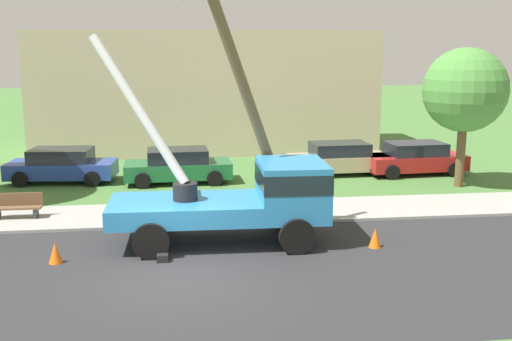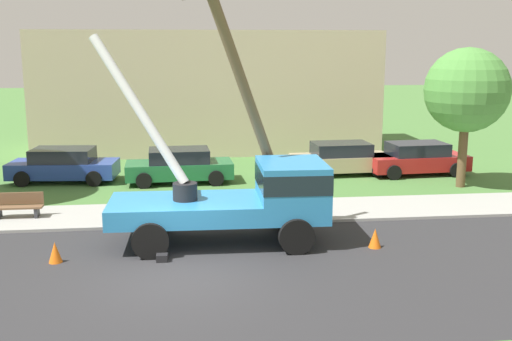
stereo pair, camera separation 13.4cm
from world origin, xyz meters
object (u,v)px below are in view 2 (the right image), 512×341
object	(u,v)px
parked_sedan_green	(179,166)
park_bench	(18,206)
parked_sedan_tan	(341,159)
traffic_cone_behind	(55,252)
parked_sedan_red	(417,159)
parked_sedan_blue	(64,165)
traffic_cone_ahead	(375,238)
roadside_tree_near	(467,91)
utility_truck	(247,195)
leaning_utility_pole	(246,93)

from	to	relation	value
parked_sedan_green	park_bench	world-z (taller)	parked_sedan_green
parked_sedan_green	parked_sedan_tan	distance (m)	7.17
traffic_cone_behind	parked_sedan_red	world-z (taller)	parked_sedan_red
park_bench	parked_sedan_red	bearing A→B (deg)	19.37
traffic_cone_behind	park_bench	distance (m)	4.75
parked_sedan_blue	parked_sedan_red	bearing A→B (deg)	-0.94
traffic_cone_ahead	roadside_tree_near	xyz separation A→B (m)	(5.80, 7.04, 3.61)
traffic_cone_behind	parked_sedan_tan	xyz separation A→B (m)	(10.33, 10.20, 0.43)
utility_truck	parked_sedan_tan	bearing A→B (deg)	60.46
utility_truck	parked_sedan_blue	size ratio (longest dim) A/B	1.49
utility_truck	roadside_tree_near	distance (m)	11.41
utility_truck	park_bench	size ratio (longest dim) A/B	4.22
parked_sedan_green	parked_sedan_tan	size ratio (longest dim) A/B	1.00
park_bench	roadside_tree_near	bearing A→B (deg)	10.07
leaning_utility_pole	parked_sedan_blue	distance (m)	11.08
utility_truck	parked_sedan_red	bearing A→B (deg)	45.57
roadside_tree_near	traffic_cone_behind	bearing A→B (deg)	-153.56
traffic_cone_ahead	parked_sedan_red	distance (m)	10.82
utility_truck	park_bench	distance (m)	7.95
traffic_cone_behind	roadside_tree_near	size ratio (longest dim) A/B	0.10
parked_sedan_green	traffic_cone_behind	bearing A→B (deg)	-108.89
utility_truck	parked_sedan_green	distance (m)	8.47
leaning_utility_pole	park_bench	world-z (taller)	leaning_utility_pole
parked_sedan_blue	roadside_tree_near	bearing A→B (deg)	-9.91
parked_sedan_green	park_bench	size ratio (longest dim) A/B	2.79
traffic_cone_ahead	traffic_cone_behind	size ratio (longest dim) A/B	1.00
parked_sedan_green	parked_sedan_tan	world-z (taller)	same
traffic_cone_behind	parked_sedan_tan	bearing A→B (deg)	44.62
traffic_cone_ahead	traffic_cone_behind	bearing A→B (deg)	-178.69
traffic_cone_behind	parked_sedan_red	xyz separation A→B (m)	(13.69, 9.82, 0.43)
traffic_cone_behind	roadside_tree_near	distance (m)	16.67
utility_truck	parked_sedan_blue	distance (m)	11.24
parked_sedan_tan	park_bench	bearing A→B (deg)	-154.47
parked_sedan_red	park_bench	distance (m)	16.66
leaning_utility_pole	parked_sedan_tan	size ratio (longest dim) A/B	1.87
traffic_cone_ahead	parked_sedan_blue	distance (m)	14.34
utility_truck	parked_sedan_blue	bearing A→B (deg)	127.64
traffic_cone_ahead	utility_truck	bearing A→B (deg)	164.40
parked_sedan_blue	roadside_tree_near	distance (m)	16.74
traffic_cone_behind	parked_sedan_tan	world-z (taller)	parked_sedan_tan
leaning_utility_pole	roadside_tree_near	size ratio (longest dim) A/B	1.50
traffic_cone_behind	parked_sedan_green	world-z (taller)	parked_sedan_green
roadside_tree_near	parked_sedan_tan	bearing A→B (deg)	145.10
traffic_cone_behind	utility_truck	bearing A→B (deg)	12.81
leaning_utility_pole	park_bench	size ratio (longest dim) A/B	5.23
leaning_utility_pole	parked_sedan_red	bearing A→B (deg)	42.27
parked_sedan_blue	parked_sedan_tan	size ratio (longest dim) A/B	1.01
leaning_utility_pole	traffic_cone_ahead	world-z (taller)	leaning_utility_pole
parked_sedan_tan	parked_sedan_green	bearing A→B (deg)	-173.45
leaning_utility_pole	traffic_cone_ahead	size ratio (longest dim) A/B	14.95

